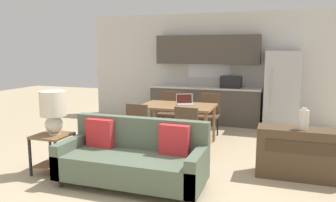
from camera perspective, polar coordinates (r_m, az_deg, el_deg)
ground_plane at (r=4.36m, az=-6.23°, el=-15.42°), size 20.00×20.00×0.00m
wall_back at (r=8.41m, az=7.08°, el=5.81°), size 6.40×0.07×2.70m
kitchen_counter at (r=8.15m, az=6.67°, el=2.14°), size 2.71×0.65×2.15m
refrigerator at (r=7.85m, az=19.21°, el=1.78°), size 0.76×0.78×1.78m
dining_table at (r=6.19m, az=1.70°, el=-1.35°), size 1.37×0.88×0.76m
couch at (r=4.48m, az=-6.00°, el=-10.03°), size 1.95×0.80×0.86m
side_table at (r=5.11m, az=-19.44°, el=-7.57°), size 0.48×0.48×0.58m
table_lamp at (r=4.99m, az=-19.37°, el=-1.31°), size 0.37×0.37×0.63m
credenza at (r=5.00m, az=22.44°, el=-8.45°), size 1.25×0.43×0.71m
vase at (r=4.84m, az=22.58°, el=-2.99°), size 0.13×0.13×0.30m
dining_chair_near_right at (r=5.37m, az=3.63°, el=-5.07°), size 0.46×0.46×0.89m
dining_chair_far_left at (r=7.12m, az=0.21°, el=-1.60°), size 0.44×0.44×0.89m
dining_chair_far_right at (r=6.87m, az=7.15°, el=-2.04°), size 0.42×0.42×0.89m
dining_chair_near_left at (r=5.67m, az=-4.86°, el=-4.32°), size 0.44×0.44×0.89m
laptop at (r=6.25m, az=2.97°, el=-0.16°), size 0.40×0.37×0.20m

